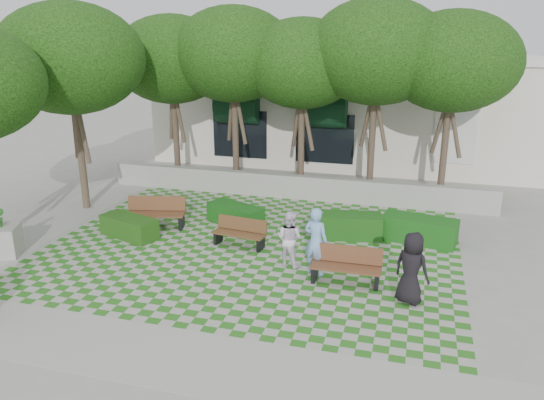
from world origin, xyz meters
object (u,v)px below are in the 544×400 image
(bench_mid, at_px, (240,233))
(person_blue, at_px, (316,241))
(person_dark, at_px, (412,268))
(hedge_midleft, at_px, (235,215))
(hedge_west, at_px, (129,227))
(person_white, at_px, (289,239))
(bench_east, at_px, (346,266))
(hedge_midright, at_px, (347,226))
(bench_west, at_px, (156,213))
(hedge_east, at_px, (419,230))
(planter_back, at_px, (3,240))

(bench_mid, height_order, person_blue, person_blue)
(person_blue, relative_size, person_dark, 1.05)
(hedge_midleft, xyz_separation_m, hedge_west, (-2.83, -1.96, -0.01))
(hedge_west, distance_m, person_white, 5.39)
(bench_east, height_order, hedge_midright, bench_east)
(bench_west, relative_size, hedge_midleft, 1.03)
(hedge_west, xyz_separation_m, person_white, (5.33, -0.66, 0.45))
(hedge_east, distance_m, planter_back, 12.29)
(bench_east, height_order, person_white, person_white)
(bench_east, distance_m, hedge_midright, 3.19)
(person_dark, relative_size, person_white, 1.14)
(person_dark, bearing_deg, person_blue, 6.34)
(bench_mid, height_order, person_dark, person_dark)
(hedge_east, distance_m, person_blue, 4.08)
(hedge_midleft, xyz_separation_m, person_dark, (5.77, -3.90, 0.55))
(hedge_west, bearing_deg, bench_mid, 4.37)
(bench_east, height_order, hedge_west, bench_east)
(bench_east, xyz_separation_m, hedge_east, (1.76, 3.38, -0.07))
(bench_east, bearing_deg, person_dark, -22.17)
(hedge_west, xyz_separation_m, person_dark, (8.60, -1.94, 0.56))
(hedge_midright, distance_m, hedge_midleft, 3.73)
(hedge_midright, distance_m, hedge_west, 6.81)
(bench_west, xyz_separation_m, hedge_west, (-0.40, -1.03, -0.15))
(planter_back, bearing_deg, bench_east, 5.51)
(hedge_east, relative_size, planter_back, 1.53)
(hedge_west, bearing_deg, person_white, -7.06)
(hedge_midright, bearing_deg, bench_mid, -152.13)
(hedge_west, bearing_deg, hedge_east, 13.29)
(hedge_east, bearing_deg, hedge_west, -166.71)
(bench_mid, bearing_deg, hedge_east, 26.10)
(hedge_midleft, bearing_deg, bench_mid, -66.26)
(bench_east, bearing_deg, bench_west, 159.53)
(bench_east, height_order, bench_west, bench_west)
(bench_east, relative_size, hedge_west, 0.96)
(hedge_east, distance_m, hedge_midleft, 5.92)
(bench_west, bearing_deg, bench_east, -33.05)
(hedge_midleft, bearing_deg, hedge_west, -145.35)
(person_white, bearing_deg, bench_west, -1.55)
(person_dark, bearing_deg, hedge_west, 14.14)
(bench_mid, relative_size, hedge_midright, 0.77)
(bench_west, relative_size, hedge_west, 1.06)
(planter_back, relative_size, person_white, 0.93)
(hedge_midright, bearing_deg, person_dark, -61.63)
(hedge_west, bearing_deg, hedge_midleft, 34.65)
(bench_east, xyz_separation_m, hedge_midleft, (-4.16, 3.27, -0.12))
(bench_west, bearing_deg, hedge_east, -6.42)
(bench_mid, height_order, bench_west, bench_west)
(bench_mid, bearing_deg, person_blue, -19.71)
(hedge_east, distance_m, hedge_west, 9.00)
(person_dark, bearing_deg, planter_back, 28.42)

